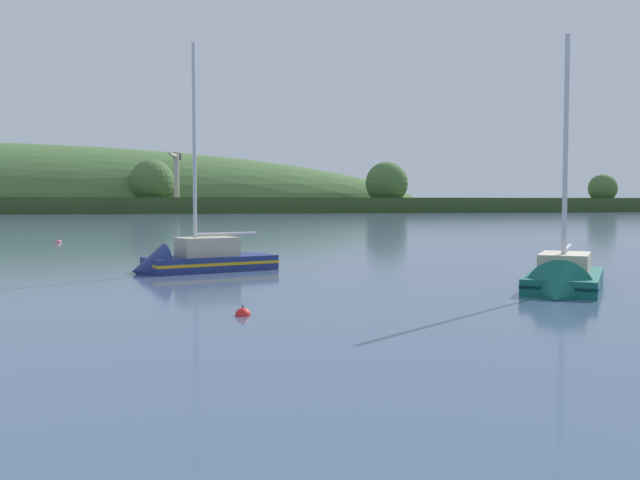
# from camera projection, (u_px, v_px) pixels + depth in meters

# --- Properties ---
(dockside_crane) EXTENTS (4.40, 13.58, 18.26)m
(dockside_crane) POSITION_uv_depth(u_px,v_px,m) (176.00, 184.00, 207.81)
(dockside_crane) COLOR #4C4C51
(dockside_crane) RESTS_ON ground
(sailboat_near_mooring) EXTENTS (6.30, 7.27, 10.89)m
(sailboat_near_mooring) POSITION_uv_depth(u_px,v_px,m) (563.00, 286.00, 26.65)
(sailboat_near_mooring) COLOR #0F564C
(sailboat_near_mooring) RESTS_ON ground
(sailboat_far_left) EXTENTS (7.53, 4.76, 12.16)m
(sailboat_far_left) POSITION_uv_depth(u_px,v_px,m) (193.00, 264.00, 34.33)
(sailboat_far_left) COLOR navy
(sailboat_far_left) RESTS_ON ground
(mooring_buoy_foreground) EXTENTS (0.55, 0.55, 0.63)m
(mooring_buoy_foreground) POSITION_uv_depth(u_px,v_px,m) (58.00, 243.00, 58.34)
(mooring_buoy_foreground) COLOR #E06675
(mooring_buoy_foreground) RESTS_ON ground
(mooring_buoy_midchannel) EXTENTS (0.47, 0.47, 0.55)m
(mooring_buoy_midchannel) POSITION_uv_depth(u_px,v_px,m) (243.00, 316.00, 20.95)
(mooring_buoy_midchannel) COLOR red
(mooring_buoy_midchannel) RESTS_ON ground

